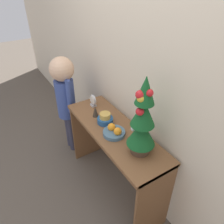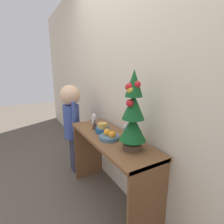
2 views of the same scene
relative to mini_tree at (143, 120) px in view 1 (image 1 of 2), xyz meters
name	(u,v)px [view 1 (image 1 of 2)]	position (x,y,z in m)	size (l,w,h in m)	color
ground_plane	(98,194)	(-0.31, -0.21, -1.01)	(12.00, 12.00, 0.00)	brown
back_wall	(141,64)	(-0.31, 0.21, 0.24)	(7.00, 0.05, 2.50)	beige
console_table	(114,145)	(-0.31, -0.02, -0.45)	(1.12, 0.38, 0.73)	brown
mini_tree	(143,120)	(0.00, 0.00, 0.00)	(0.21, 0.20, 0.60)	#4C3828
fruit_bowl	(114,132)	(-0.26, -0.06, -0.25)	(0.18, 0.18, 0.08)	#476B84
singing_bowl	(105,119)	(-0.44, -0.04, -0.24)	(0.14, 0.14, 0.09)	#235189
desk_clock	(93,101)	(-0.73, 0.00, -0.22)	(0.10, 0.04, 0.12)	#B2B2B7
figurine	(95,111)	(-0.57, -0.06, -0.23)	(0.05, 0.05, 0.11)	#382D23
child_figure	(65,92)	(-1.08, -0.15, -0.24)	(0.31, 0.25, 1.14)	#38384C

